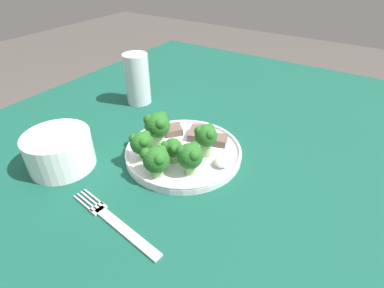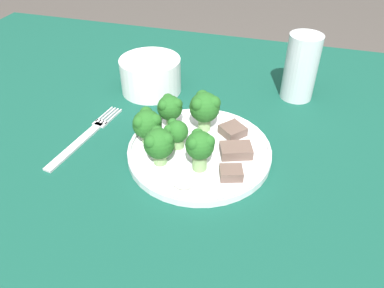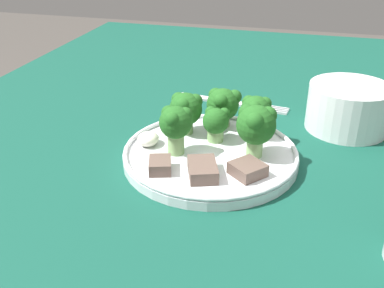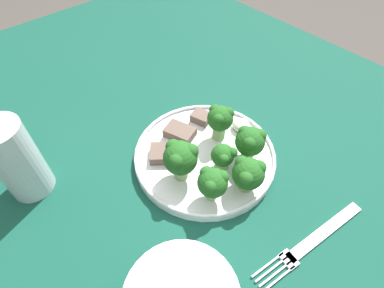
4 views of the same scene
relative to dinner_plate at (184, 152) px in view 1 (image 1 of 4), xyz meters
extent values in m
cube|color=#114738|center=(-0.04, 0.01, -0.02)|extent=(1.39, 0.99, 0.03)
cylinder|color=brown|center=(0.60, -0.42, -0.40)|extent=(0.06, 0.06, 0.73)
cylinder|color=brown|center=(0.60, 0.45, -0.40)|extent=(0.06, 0.06, 0.73)
cylinder|color=white|center=(0.00, 0.00, 0.00)|extent=(0.23, 0.23, 0.01)
torus|color=white|center=(0.00, 0.00, 0.01)|extent=(0.23, 0.23, 0.01)
cube|color=silver|center=(-0.20, -0.04, -0.01)|extent=(0.03, 0.14, 0.00)
cube|color=silver|center=(-0.20, 0.03, -0.01)|extent=(0.03, 0.02, 0.00)
cube|color=silver|center=(-0.18, 0.06, -0.01)|extent=(0.01, 0.05, 0.00)
cube|color=silver|center=(-0.19, 0.06, -0.01)|extent=(0.01, 0.05, 0.00)
cube|color=silver|center=(-0.19, 0.06, -0.01)|extent=(0.01, 0.05, 0.00)
cube|color=silver|center=(-0.20, 0.06, -0.01)|extent=(0.01, 0.05, 0.00)
cylinder|color=white|center=(-0.15, 0.18, 0.03)|extent=(0.12, 0.12, 0.07)
cylinder|color=silver|center=(-0.15, 0.18, 0.02)|extent=(0.10, 0.10, 0.05)
cylinder|color=silver|center=(0.14, 0.23, 0.06)|extent=(0.06, 0.06, 0.13)
cylinder|color=silver|center=(0.14, 0.23, 0.03)|extent=(0.05, 0.05, 0.07)
cylinder|color=#7FA866|center=(-0.07, 0.05, 0.01)|extent=(0.01, 0.01, 0.02)
sphere|color=#215B1E|center=(-0.07, 0.05, 0.04)|extent=(0.04, 0.04, 0.04)
sphere|color=#215B1E|center=(-0.05, 0.05, 0.05)|extent=(0.02, 0.02, 0.02)
sphere|color=#215B1E|center=(-0.07, 0.06, 0.05)|extent=(0.02, 0.02, 0.02)
sphere|color=#215B1E|center=(-0.07, 0.04, 0.05)|extent=(0.02, 0.02, 0.02)
cylinder|color=#7FA866|center=(-0.04, 0.00, 0.01)|extent=(0.02, 0.02, 0.02)
sphere|color=#215B1E|center=(-0.04, 0.00, 0.03)|extent=(0.04, 0.04, 0.04)
sphere|color=#215B1E|center=(-0.03, 0.00, 0.04)|extent=(0.02, 0.02, 0.02)
sphere|color=#215B1E|center=(-0.05, 0.01, 0.04)|extent=(0.02, 0.02, 0.02)
sphere|color=#215B1E|center=(-0.05, -0.01, 0.04)|extent=(0.02, 0.02, 0.02)
cylinder|color=#7FA866|center=(-0.01, 0.06, 0.02)|extent=(0.02, 0.02, 0.03)
sphere|color=#215B1E|center=(-0.01, 0.06, 0.05)|extent=(0.05, 0.05, 0.05)
sphere|color=#215B1E|center=(0.01, 0.06, 0.06)|extent=(0.02, 0.02, 0.02)
sphere|color=#215B1E|center=(-0.01, 0.07, 0.06)|extent=(0.02, 0.02, 0.02)
sphere|color=#215B1E|center=(-0.01, 0.04, 0.06)|extent=(0.02, 0.02, 0.02)
cylinder|color=#7FA866|center=(-0.05, -0.05, 0.01)|extent=(0.02, 0.02, 0.02)
sphere|color=#215B1E|center=(-0.05, -0.05, 0.04)|extent=(0.05, 0.05, 0.05)
sphere|color=#215B1E|center=(-0.04, -0.05, 0.05)|extent=(0.02, 0.02, 0.02)
sphere|color=#215B1E|center=(-0.06, -0.04, 0.05)|extent=(0.02, 0.02, 0.02)
sphere|color=#215B1E|center=(-0.06, -0.06, 0.05)|extent=(0.02, 0.02, 0.02)
cylinder|color=#7FA866|center=(-0.09, 0.00, 0.01)|extent=(0.02, 0.02, 0.02)
sphere|color=#215B1E|center=(-0.09, 0.00, 0.04)|extent=(0.05, 0.05, 0.05)
sphere|color=#215B1E|center=(-0.07, 0.00, 0.05)|extent=(0.02, 0.02, 0.02)
sphere|color=#215B1E|center=(-0.09, 0.01, 0.05)|extent=(0.02, 0.02, 0.02)
sphere|color=#215B1E|center=(-0.09, -0.01, 0.05)|extent=(0.02, 0.02, 0.02)
cylinder|color=#7FA866|center=(0.01, -0.04, 0.02)|extent=(0.02, 0.02, 0.03)
sphere|color=#215B1E|center=(0.01, -0.04, 0.05)|extent=(0.04, 0.04, 0.04)
sphere|color=#215B1E|center=(0.02, -0.04, 0.06)|extent=(0.02, 0.02, 0.02)
sphere|color=#215B1E|center=(0.01, -0.03, 0.06)|extent=(0.02, 0.02, 0.02)
sphere|color=#215B1E|center=(0.01, -0.05, 0.06)|extent=(0.02, 0.02, 0.02)
cube|color=brown|center=(0.06, 0.00, 0.01)|extent=(0.06, 0.05, 0.02)
cube|color=brown|center=(0.04, 0.06, 0.01)|extent=(0.05, 0.05, 0.02)
cube|color=brown|center=(0.06, -0.05, 0.01)|extent=(0.04, 0.04, 0.02)
ellipsoid|color=silver|center=(0.00, -0.09, 0.01)|extent=(0.03, 0.03, 0.02)
camera|label=1|loc=(-0.40, -0.28, 0.35)|focal=28.00mm
camera|label=2|loc=(0.12, -0.45, 0.38)|focal=35.00mm
camera|label=3|loc=(0.51, 0.11, 0.29)|focal=42.00mm
camera|label=4|loc=(-0.22, 0.22, 0.38)|focal=28.00mm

